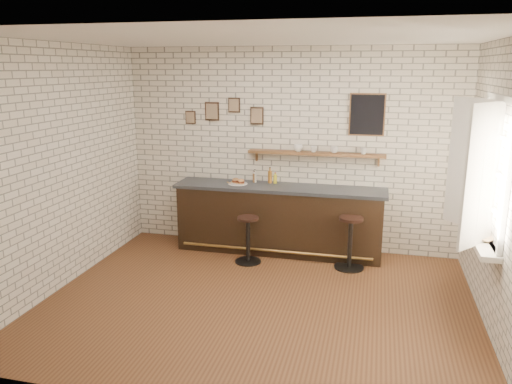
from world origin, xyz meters
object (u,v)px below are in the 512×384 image
Objects in this scene: bar_counter at (279,219)px; sandwich_plate at (238,184)px; bar_stool_right at (350,241)px; shelf_cup_c at (334,150)px; bitters_bottle_white at (255,177)px; book_upper at (480,237)px; condiment_bottle_yellow at (275,179)px; shelf_cup_a at (298,148)px; bitters_bottle_amber at (270,177)px; shelf_cup_d at (363,151)px; book_lower at (480,238)px; shelf_cup_b at (314,149)px; bar_stool_left at (248,238)px; ciabatta_sandwich at (238,181)px; bitters_bottle_brown at (254,178)px.

sandwich_plate is (-0.63, -0.01, 0.51)m from bar_counter.
shelf_cup_c is at bearing 117.53° from bar_stool_right.
book_upper is (2.88, -1.70, -0.13)m from bitters_bottle_white.
condiment_bottle_yellow reaches higher than bar_counter.
bitters_bottle_amber is at bearing -177.86° from shelf_cup_a.
shelf_cup_d is (0.94, 0.00, -0.01)m from shelf_cup_a.
bitters_bottle_white is 1.26m from shelf_cup_c.
shelf_cup_c is (0.52, 0.00, -0.01)m from shelf_cup_a.
bar_counter is at bearing 126.91° from book_lower.
shelf_cup_b reaches higher than bitters_bottle_white.
bar_counter is 26.58× the size of shelf_cup_c.
bitters_bottle_amber reaches higher than bar_stool_left.
sandwich_plate is 2.40× the size of shelf_cup_c.
ciabatta_sandwich reaches higher than bar_stool_left.
condiment_bottle_yellow is (0.53, 0.18, 0.06)m from sandwich_plate.
bitters_bottle_amber is at bearing 21.87° from ciabatta_sandwich.
ciabatta_sandwich is 3.45m from book_upper.
bar_stool_left is at bearing -160.66° from book_upper.
sandwich_plate is at bearing -140.11° from bitters_bottle_brown.
shelf_cup_d reaches higher than bar_stool_left.
shelf_cup_d reaches higher than bitters_bottle_brown.
book_upper reaches higher than bar_stool_right.
shelf_cup_b is at bearing -165.42° from shelf_cup_d.
ciabatta_sandwich is 0.48m from bitters_bottle_amber.
bar_counter is at bearing 0.81° from sandwich_plate.
bitters_bottle_brown is 3.36m from book_upper.
bitters_bottle_amber is 2.51× the size of shelf_cup_d.
book_upper is (2.81, -1.01, 0.60)m from bar_stool_left.
shelf_cup_b is at bearing 135.33° from bar_stool_right.
book_lower is at bearing -31.73° from bar_counter.
shelf_cup_a is 0.65× the size of book_upper.
ciabatta_sandwich is (0.01, -0.00, 0.04)m from sandwich_plate.
sandwich_plate is 1.04m from shelf_cup_a.
bar_stool_right is 1.88m from book_lower.
shelf_cup_d is at bearing 25.69° from bar_stool_left.
bitters_bottle_white is (0.22, 0.18, 0.07)m from sandwich_plate.
bar_stool_right is 1.55m from shelf_cup_a.
shelf_cup_a is at bearing -178.74° from book_upper.
sandwich_plate is 3.46m from book_lower.
sandwich_plate is at bearing -158.55° from bitters_bottle_amber.
sandwich_plate is 2.13× the size of shelf_cup_a.
bar_counter is at bearing -21.95° from bitters_bottle_brown.
shelf_cup_c is (0.76, 0.20, 1.04)m from bar_counter.
shelf_cup_b reaches higher than book_upper.
condiment_bottle_yellow is 1.42× the size of shelf_cup_c.
bar_stool_right is 6.30× the size of shelf_cup_c.
bar_counter is at bearing -155.70° from shelf_cup_d.
bitters_bottle_brown is 1.74m from bar_stool_right.
sandwich_plate reaches higher than bar_stool_right.
bitters_bottle_brown is at bearing -179.50° from shelf_cup_a.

